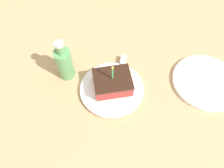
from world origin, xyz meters
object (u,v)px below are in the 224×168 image
Objects in this scene: cake_slice at (112,82)px; fork at (121,71)px; bottle at (64,63)px; plate at (112,89)px; side_plate at (206,82)px.

cake_slice is 0.75× the size of fork.
bottle is at bearing -99.18° from fork.
plate is at bearing 57.21° from bottle.
fork is 0.22m from bottle.
plate reaches higher than side_plate.
cake_slice is 0.19m from bottle.
fork reaches higher than plate.
cake_slice is 0.36m from side_plate.
cake_slice reaches higher than fork.
fork is 1.00× the size of bottle.
bottle is (-0.10, -0.16, 0.03)m from cake_slice.
cake_slice is at bearing -95.48° from side_plate.
cake_slice is 0.54× the size of side_plate.
bottle reaches higher than side_plate.
side_plate is (0.03, 0.36, -0.00)m from plate.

